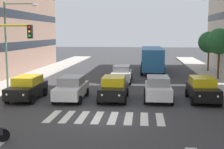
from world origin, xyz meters
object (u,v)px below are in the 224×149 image
(car_row2_0, at_px, (122,74))
(car_3, at_px, (71,88))
(car_0, at_px, (203,89))
(car_2, at_px, (114,88))
(street_tree_2, at_px, (219,41))
(street_tree_3, at_px, (209,42))
(car_1, at_px, (158,88))
(street_lamp_right, at_px, (11,37))
(car_4, at_px, (27,88))
(bus_behind_traffic, at_px, (152,57))

(car_row2_0, bearing_deg, car_3, 69.83)
(car_0, relative_size, car_2, 1.00)
(street_tree_2, bearing_deg, street_tree_3, -93.19)
(car_0, xyz_separation_m, car_row2_0, (6.37, -7.91, 0.00))
(car_1, bearing_deg, car_3, 4.93)
(car_2, relative_size, street_lamp_right, 0.62)
(car_1, bearing_deg, car_4, 4.61)
(car_3, bearing_deg, street_lamp_right, -24.99)
(car_row2_0, bearing_deg, car_0, 128.85)
(street_lamp_right, bearing_deg, car_3, 155.01)
(car_2, bearing_deg, street_lamp_right, -15.14)
(car_3, xyz_separation_m, street_lamp_right, (5.55, -2.59, 3.66))
(car_2, xyz_separation_m, car_3, (3.08, 0.25, 0.00))
(car_2, relative_size, street_tree_3, 0.91)
(car_0, height_order, street_tree_2, street_tree_2)
(street_tree_2, bearing_deg, bus_behind_traffic, -45.21)
(bus_behind_traffic, relative_size, street_tree_3, 2.14)
(car_0, xyz_separation_m, bus_behind_traffic, (3.18, -16.99, 0.97))
(car_row2_0, relative_size, bus_behind_traffic, 0.42)
(street_tree_3, bearing_deg, bus_behind_traffic, 3.59)
(street_lamp_right, bearing_deg, car_4, 129.12)
(bus_behind_traffic, bearing_deg, street_lamp_right, 51.57)
(car_row2_0, height_order, bus_behind_traffic, bus_behind_traffic)
(car_4, xyz_separation_m, street_lamp_right, (2.29, -2.81, 3.66))
(car_1, distance_m, street_tree_3, 18.97)
(bus_behind_traffic, bearing_deg, street_tree_3, -176.41)
(car_2, bearing_deg, street_tree_3, -119.98)
(car_2, height_order, street_tree_3, street_tree_3)
(car_4, relative_size, bus_behind_traffic, 0.42)
(car_2, xyz_separation_m, street_lamp_right, (8.63, -2.34, 3.66))
(car_0, relative_size, car_3, 1.00)
(car_0, bearing_deg, street_lamp_right, -7.84)
(car_0, bearing_deg, street_tree_3, -102.38)
(car_1, distance_m, car_3, 6.31)
(street_lamp_right, height_order, street_tree_2, street_lamp_right)
(bus_behind_traffic, bearing_deg, street_tree_2, 134.79)
(car_3, xyz_separation_m, car_row2_0, (-3.10, -8.43, 0.00))
(car_row2_0, xyz_separation_m, street_lamp_right, (8.64, 5.84, 3.66))
(car_3, distance_m, street_tree_3, 22.51)
(car_3, distance_m, bus_behind_traffic, 18.63)
(street_tree_3, bearing_deg, car_4, 47.67)
(street_lamp_right, bearing_deg, car_0, 172.16)
(street_tree_2, bearing_deg, car_2, 47.20)
(car_3, height_order, street_tree_3, street_tree_3)
(car_3, relative_size, bus_behind_traffic, 0.42)
(car_1, distance_m, car_4, 9.58)
(car_1, xyz_separation_m, street_lamp_right, (11.84, -2.04, 3.66))
(street_lamp_right, bearing_deg, bus_behind_traffic, -128.43)
(car_3, relative_size, street_lamp_right, 0.62)
(bus_behind_traffic, bearing_deg, car_2, 79.47)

